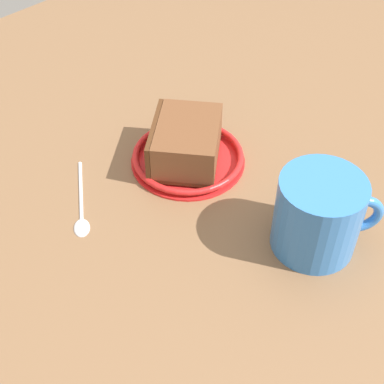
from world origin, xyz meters
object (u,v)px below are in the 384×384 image
(cake_slice, at_px, (185,142))
(teaspoon, at_px, (81,212))
(tea_mug, at_px, (318,215))
(small_plate, at_px, (188,158))

(cake_slice, relative_size, teaspoon, 1.21)
(cake_slice, height_order, tea_mug, tea_mug)
(cake_slice, relative_size, tea_mug, 1.29)
(cake_slice, distance_m, teaspoon, 0.17)
(tea_mug, distance_m, teaspoon, 0.29)
(tea_mug, relative_size, teaspoon, 0.94)
(small_plate, distance_m, tea_mug, 0.21)
(tea_mug, bearing_deg, teaspoon, -145.03)
(cake_slice, height_order, teaspoon, cake_slice)
(small_plate, bearing_deg, teaspoon, -98.71)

